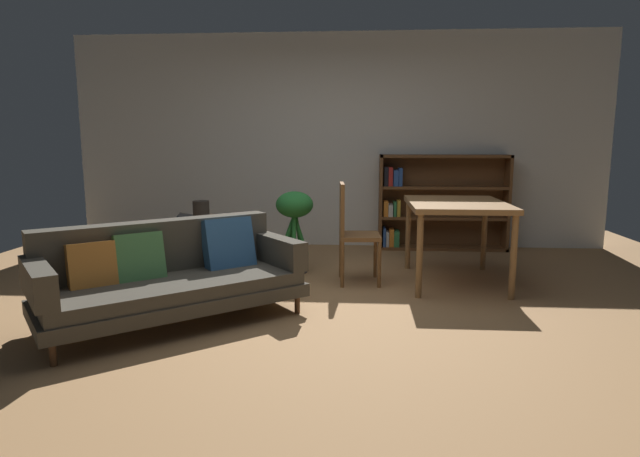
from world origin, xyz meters
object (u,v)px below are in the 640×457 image
Objects in this scene: media_console at (207,246)px; open_laptop at (201,218)px; potted_floor_plant at (295,220)px; desk_speaker at (201,213)px; dining_table at (456,210)px; dining_chair_near at (352,228)px; bookshelf at (436,202)px; fabric_couch at (169,274)px.

open_laptop reaches higher than media_console.
potted_floor_plant reaches higher than open_laptop.
desk_speaker reaches higher than media_console.
media_console is 1.22× the size of potted_floor_plant.
desk_speaker is at bearing 178.49° from dining_table.
potted_floor_plant is 0.69m from dining_chair_near.
desk_speaker is 3.00m from bookshelf.
media_console is 1.00m from potted_floor_plant.
open_laptop is 1.69m from dining_chair_near.
desk_speaker is 0.15× the size of bookshelf.
media_console is 0.30m from open_laptop.
bookshelf reaches higher than desk_speaker.
media_console is 0.65× the size of bookshelf.
desk_speaker is at bearing -147.69° from bookshelf.
dining_chair_near is at bearing -176.08° from dining_table.
media_console is (-0.18, 1.62, -0.11)m from fabric_couch.
media_console is 2.60m from dining_table.
bookshelf is (1.63, 1.38, 0.04)m from potted_floor_plant.
open_laptop is 0.41× the size of dining_table.
potted_floor_plant is 0.88× the size of dining_chair_near.
bookshelf is (1.03, 1.74, 0.05)m from dining_chair_near.
open_laptop is at bearing 98.30° from fabric_couch.
dining_chair_near reaches higher than media_console.
dining_chair_near reaches higher than desk_speaker.
dining_table reaches higher than media_console.
dining_chair_near is 2.02m from bookshelf.
desk_speaker is at bearing 174.92° from dining_chair_near.
bookshelf is at bearing 27.00° from media_console.
fabric_couch is 1.25× the size of bookshelf.
dining_chair_near is at bearing -5.08° from desk_speaker.
media_console is at bearing 96.32° from fabric_couch.
media_console is 2.12× the size of open_laptop.
bookshelf is (2.58, 1.31, 0.33)m from media_console.
open_laptop is at bearing -154.70° from bookshelf.
open_laptop is 2.93m from bookshelf.
potted_floor_plant is at bearing 63.42° from fabric_couch.
bookshelf is at bearing 50.67° from fabric_couch.
open_laptop is 2.02× the size of desk_speaker.
dining_table is 1.68m from bookshelf.
open_laptop is at bearing 172.55° from potted_floor_plant.
fabric_couch is at bearing -83.68° from media_console.
open_laptop is 2.64m from dining_table.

